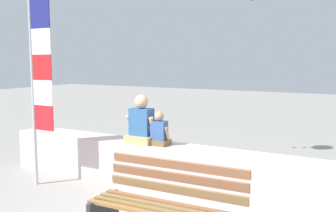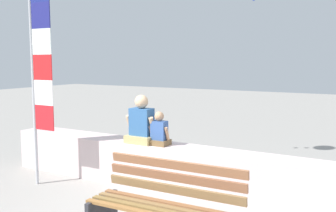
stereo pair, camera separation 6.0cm
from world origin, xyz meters
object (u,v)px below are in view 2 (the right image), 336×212
object	(u,v)px
park_bench	(165,209)
flag_banner	(39,65)
person_adult	(142,124)
person_child	(159,132)

from	to	relation	value
park_bench	flag_banner	size ratio (longest dim) A/B	0.52
person_adult	flag_banner	xyz separation A→B (m)	(-1.35, -0.78, 0.91)
person_adult	person_child	xyz separation A→B (m)	(0.32, 0.00, -0.09)
park_bench	person_adult	bearing A→B (deg)	130.54
flag_banner	person_adult	bearing A→B (deg)	29.94
person_child	flag_banner	xyz separation A→B (m)	(-1.67, -0.78, 1.00)
person_child	person_adult	bearing A→B (deg)	-179.95
park_bench	person_adult	world-z (taller)	person_adult
person_child	flag_banner	bearing A→B (deg)	-155.01
person_child	flag_banner	world-z (taller)	flag_banner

